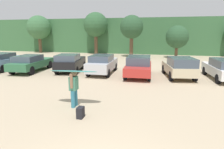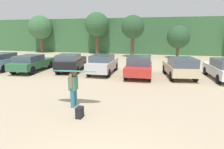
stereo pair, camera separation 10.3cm
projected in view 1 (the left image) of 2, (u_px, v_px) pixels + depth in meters
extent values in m
cube|color=#38663D|center=(153.00, 36.00, 35.12)|extent=(108.00, 12.00, 5.53)
cylinder|color=brown|center=(40.00, 45.00, 32.67)|extent=(0.51, 0.51, 2.51)
sphere|color=#38663D|center=(39.00, 27.00, 32.06)|extent=(3.83, 3.83, 3.83)
cylinder|color=brown|center=(96.00, 45.00, 30.41)|extent=(0.52, 0.52, 2.93)
sphere|color=#2D5633|center=(96.00, 25.00, 29.77)|extent=(3.69, 3.69, 3.69)
cylinder|color=brown|center=(131.00, 47.00, 26.49)|extent=(0.48, 0.48, 2.73)
sphere|color=#284C2D|center=(132.00, 27.00, 25.92)|extent=(3.09, 3.09, 3.09)
cylinder|color=brown|center=(176.00, 53.00, 25.41)|extent=(0.39, 0.39, 1.53)
sphere|color=#284C2D|center=(177.00, 37.00, 24.99)|extent=(2.89, 2.89, 2.89)
cube|color=#84ADD1|center=(5.00, 62.00, 17.80)|extent=(1.96, 4.47, 0.73)
cylinder|color=black|center=(9.00, 63.00, 19.40)|extent=(0.26, 0.69, 0.68)
cylinder|color=black|center=(23.00, 64.00, 19.14)|extent=(0.26, 0.69, 0.68)
cylinder|color=black|center=(2.00, 69.00, 16.36)|extent=(0.26, 0.69, 0.68)
cube|color=#2D6642|center=(32.00, 64.00, 17.06)|extent=(2.17, 4.77, 0.59)
cube|color=#3F4C5B|center=(28.00, 58.00, 16.43)|extent=(1.86, 2.32, 0.49)
cylinder|color=black|center=(33.00, 64.00, 18.74)|extent=(0.27, 0.72, 0.71)
cylinder|color=black|center=(49.00, 65.00, 18.47)|extent=(0.27, 0.72, 0.71)
cylinder|color=black|center=(12.00, 70.00, 15.78)|extent=(0.27, 0.72, 0.71)
cylinder|color=black|center=(31.00, 71.00, 15.51)|extent=(0.27, 0.72, 0.71)
cube|color=black|center=(71.00, 63.00, 17.14)|extent=(2.50, 4.43, 0.74)
cube|color=#3F4C5B|center=(68.00, 57.00, 16.16)|extent=(1.99, 2.27, 0.48)
cylinder|color=black|center=(66.00, 65.00, 18.61)|extent=(0.33, 0.67, 0.64)
cylinder|color=black|center=(83.00, 65.00, 18.51)|extent=(0.33, 0.67, 0.64)
cylinder|color=black|center=(57.00, 70.00, 15.92)|extent=(0.33, 0.67, 0.64)
cylinder|color=black|center=(76.00, 70.00, 15.82)|extent=(0.33, 0.67, 0.64)
cube|color=silver|center=(103.00, 65.00, 16.14)|extent=(1.82, 4.35, 0.74)
cube|color=#3F4C5B|center=(102.00, 58.00, 15.70)|extent=(1.64, 2.25, 0.48)
cylinder|color=black|center=(98.00, 66.00, 17.73)|extent=(0.23, 0.66, 0.65)
cylinder|color=black|center=(115.00, 67.00, 17.42)|extent=(0.23, 0.66, 0.65)
cylinder|color=black|center=(88.00, 72.00, 15.02)|extent=(0.23, 0.66, 0.65)
cylinder|color=black|center=(108.00, 73.00, 14.70)|extent=(0.23, 0.66, 0.65)
cube|color=#B72D28|center=(138.00, 68.00, 14.97)|extent=(2.04, 4.21, 0.60)
cube|color=#3F4C5B|center=(139.00, 60.00, 15.01)|extent=(1.82, 2.46, 0.61)
cylinder|color=black|center=(129.00, 69.00, 16.50)|extent=(0.25, 0.68, 0.67)
cylinder|color=black|center=(150.00, 69.00, 16.19)|extent=(0.25, 0.68, 0.67)
cylinder|color=black|center=(125.00, 75.00, 13.89)|extent=(0.25, 0.68, 0.67)
cylinder|color=black|center=(149.00, 76.00, 13.57)|extent=(0.25, 0.68, 0.67)
cube|color=beige|center=(178.00, 68.00, 14.74)|extent=(2.41, 4.19, 0.63)
cube|color=#3F4C5B|center=(182.00, 62.00, 13.85)|extent=(1.99, 2.46, 0.59)
cylinder|color=black|center=(164.00, 69.00, 16.13)|extent=(0.33, 0.73, 0.70)
cylinder|color=black|center=(184.00, 69.00, 16.02)|extent=(0.33, 0.73, 0.70)
cylinder|color=black|center=(171.00, 76.00, 13.59)|extent=(0.33, 0.73, 0.70)
cylinder|color=black|center=(195.00, 76.00, 13.48)|extent=(0.33, 0.73, 0.70)
cube|color=white|center=(223.00, 70.00, 14.08)|extent=(2.06, 4.46, 0.65)
cylinder|color=black|center=(205.00, 71.00, 15.64)|extent=(0.27, 0.66, 0.64)
cylinder|color=black|center=(218.00, 79.00, 12.88)|extent=(0.27, 0.66, 0.64)
cylinder|color=teal|center=(73.00, 99.00, 8.77)|extent=(0.19, 0.19, 0.79)
cylinder|color=teal|center=(76.00, 97.00, 9.04)|extent=(0.19, 0.19, 0.79)
cube|color=#3F7F66|center=(74.00, 83.00, 8.76)|extent=(0.31, 0.41, 0.61)
sphere|color=#8C664C|center=(73.00, 74.00, 8.67)|extent=(0.25, 0.25, 0.25)
cylinder|color=#8C664C|center=(71.00, 81.00, 8.51)|extent=(0.14, 0.15, 0.64)
cylinder|color=#8C664C|center=(75.00, 79.00, 8.94)|extent=(0.14, 0.29, 0.66)
ellipsoid|color=teal|center=(74.00, 71.00, 8.66)|extent=(2.23, 0.82, 0.18)
cube|color=black|center=(80.00, 113.00, 7.73)|extent=(0.24, 0.34, 0.45)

